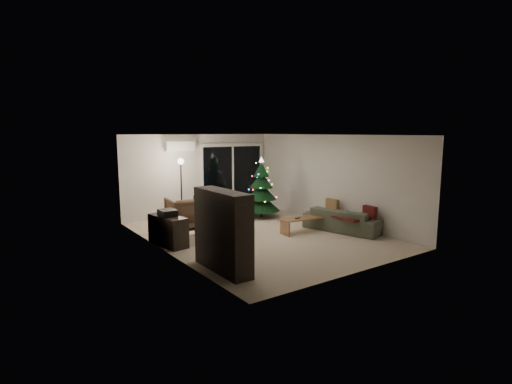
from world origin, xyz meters
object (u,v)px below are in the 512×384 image
(bookshelf, at_px, (214,232))
(coffee_table, at_px, (302,225))
(sofa, at_px, (343,220))
(christmas_tree, at_px, (261,187))
(armchair, at_px, (185,213))
(media_cabinet, at_px, (168,231))

(bookshelf, distance_m, coffee_table, 3.61)
(sofa, relative_size, christmas_tree, 1.11)
(armchair, bearing_deg, coffee_table, 143.93)
(sofa, distance_m, christmas_tree, 2.79)
(media_cabinet, distance_m, armchair, 1.63)
(armchair, bearing_deg, bookshelf, 80.10)
(media_cabinet, xyz_separation_m, christmas_tree, (3.53, 1.26, 0.57))
(coffee_table, bearing_deg, christmas_tree, 91.41)
(armchair, bearing_deg, christmas_tree, -173.68)
(bookshelf, height_order, coffee_table, bookshelf)
(coffee_table, xyz_separation_m, christmas_tree, (0.22, 2.10, 0.73))
(armchair, relative_size, christmas_tree, 0.50)
(media_cabinet, distance_m, christmas_tree, 3.79)
(armchair, xyz_separation_m, sofa, (3.28, -2.62, -0.12))
(sofa, xyz_separation_m, christmas_tree, (-0.77, 2.61, 0.62))
(christmas_tree, bearing_deg, sofa, -73.60)
(bookshelf, xyz_separation_m, christmas_tree, (3.53, 3.42, 0.16))
(coffee_table, bearing_deg, armchair, 144.61)
(media_cabinet, distance_m, sofa, 4.51)
(bookshelf, height_order, christmas_tree, christmas_tree)
(media_cabinet, distance_m, coffee_table, 3.42)
(media_cabinet, bearing_deg, christmas_tree, 10.74)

